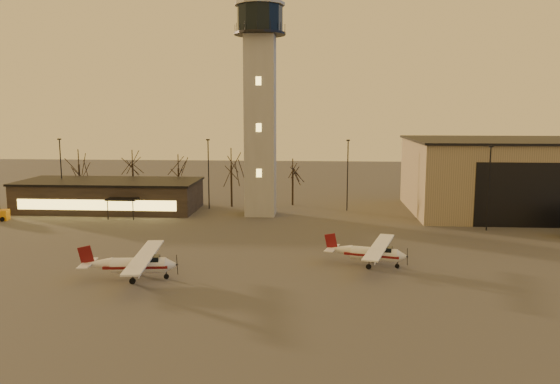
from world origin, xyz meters
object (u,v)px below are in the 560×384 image
control_tower (260,94)px  cessna_rear (140,268)px  terminal (110,195)px  cessna_front (375,256)px  hangar (521,176)px

control_tower → cessna_rear: bearing=-103.6°
terminal → cessna_front: bearing=-36.6°
control_tower → cessna_front: bearing=-61.4°
control_tower → hangar: size_ratio=1.07×
terminal → cessna_rear: bearing=-64.8°
control_tower → terminal: control_tower is taller
cessna_front → control_tower: bearing=133.7°
hangar → cessna_front: (-22.83, -28.16, -4.19)m
hangar → cessna_front: 36.49m
control_tower → cessna_front: size_ratio=3.19×
terminal → cessna_rear: (14.85, -31.56, -1.12)m
hangar → terminal: size_ratio=1.20×
hangar → cessna_rear: size_ratio=2.77×
hangar → cessna_rear: 54.81m
cessna_rear → terminal: bearing=108.5°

